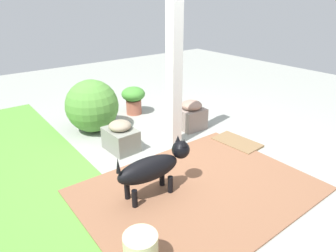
{
  "coord_description": "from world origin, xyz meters",
  "views": [
    {
      "loc": [
        -2.74,
        2.22,
        1.92
      ],
      "look_at": [
        -0.03,
        0.12,
        0.42
      ],
      "focal_mm": 32.16,
      "sensor_mm": 36.0,
      "label": 1
    }
  ],
  "objects_px": {
    "dog": "(154,167)",
    "ceramic_urn": "(141,252)",
    "stone_planter_nearest": "(191,115)",
    "porch_pillar": "(174,67)",
    "doormat": "(237,142)",
    "terracotta_pot_broad": "(133,98)",
    "stone_planter_mid": "(121,137)",
    "round_shrub": "(92,106)"
  },
  "relations": [
    {
      "from": "stone_planter_mid",
      "to": "round_shrub",
      "type": "distance_m",
      "value": 0.84
    },
    {
      "from": "porch_pillar",
      "to": "dog",
      "type": "bearing_deg",
      "value": 131.62
    },
    {
      "from": "porch_pillar",
      "to": "doormat",
      "type": "height_order",
      "value": "porch_pillar"
    },
    {
      "from": "stone_planter_mid",
      "to": "round_shrub",
      "type": "relative_size",
      "value": 0.6
    },
    {
      "from": "stone_planter_nearest",
      "to": "terracotta_pot_broad",
      "type": "relative_size",
      "value": 0.94
    },
    {
      "from": "terracotta_pot_broad",
      "to": "ceramic_urn",
      "type": "distance_m",
      "value": 3.29
    },
    {
      "from": "stone_planter_nearest",
      "to": "dog",
      "type": "bearing_deg",
      "value": 126.0
    },
    {
      "from": "round_shrub",
      "to": "terracotta_pot_broad",
      "type": "xyz_separation_m",
      "value": [
        0.23,
        -0.86,
        -0.11
      ]
    },
    {
      "from": "terracotta_pot_broad",
      "to": "stone_planter_mid",
      "type": "bearing_deg",
      "value": 140.89
    },
    {
      "from": "doormat",
      "to": "porch_pillar",
      "type": "bearing_deg",
      "value": 52.68
    },
    {
      "from": "dog",
      "to": "ceramic_urn",
      "type": "height_order",
      "value": "dog"
    },
    {
      "from": "round_shrub",
      "to": "terracotta_pot_broad",
      "type": "height_order",
      "value": "round_shrub"
    },
    {
      "from": "dog",
      "to": "doormat",
      "type": "bearing_deg",
      "value": -80.98
    },
    {
      "from": "stone_planter_mid",
      "to": "ceramic_urn",
      "type": "height_order",
      "value": "stone_planter_mid"
    },
    {
      "from": "stone_planter_nearest",
      "to": "round_shrub",
      "type": "bearing_deg",
      "value": 55.33
    },
    {
      "from": "stone_planter_mid",
      "to": "ceramic_urn",
      "type": "bearing_deg",
      "value": 154.86
    },
    {
      "from": "stone_planter_mid",
      "to": "ceramic_urn",
      "type": "xyz_separation_m",
      "value": [
        -1.78,
        0.83,
        -0.04
      ]
    },
    {
      "from": "dog",
      "to": "terracotta_pot_broad",
      "type": "bearing_deg",
      "value": -26.79
    },
    {
      "from": "porch_pillar",
      "to": "doormat",
      "type": "xyz_separation_m",
      "value": [
        -0.54,
        -0.71,
        -1.08
      ]
    },
    {
      "from": "stone_planter_nearest",
      "to": "doormat",
      "type": "bearing_deg",
      "value": -168.87
    },
    {
      "from": "stone_planter_mid",
      "to": "doormat",
      "type": "height_order",
      "value": "stone_planter_mid"
    },
    {
      "from": "round_shrub",
      "to": "doormat",
      "type": "distance_m",
      "value": 2.19
    },
    {
      "from": "stone_planter_nearest",
      "to": "stone_planter_mid",
      "type": "relative_size",
      "value": 0.95
    },
    {
      "from": "porch_pillar",
      "to": "round_shrub",
      "type": "xyz_separation_m",
      "value": [
        1.11,
        0.68,
        -0.7
      ]
    },
    {
      "from": "doormat",
      "to": "stone_planter_nearest",
      "type": "bearing_deg",
      "value": 11.13
    },
    {
      "from": "porch_pillar",
      "to": "terracotta_pot_broad",
      "type": "bearing_deg",
      "value": -7.68
    },
    {
      "from": "terracotta_pot_broad",
      "to": "ceramic_urn",
      "type": "xyz_separation_m",
      "value": [
        -2.82,
        1.69,
        -0.13
      ]
    },
    {
      "from": "terracotta_pot_broad",
      "to": "doormat",
      "type": "height_order",
      "value": "terracotta_pot_broad"
    },
    {
      "from": "porch_pillar",
      "to": "terracotta_pot_broad",
      "type": "height_order",
      "value": "porch_pillar"
    },
    {
      "from": "doormat",
      "to": "stone_planter_mid",
      "type": "bearing_deg",
      "value": 58.9
    },
    {
      "from": "stone_planter_nearest",
      "to": "ceramic_urn",
      "type": "height_order",
      "value": "stone_planter_nearest"
    },
    {
      "from": "dog",
      "to": "porch_pillar",
      "type": "bearing_deg",
      "value": -48.38
    },
    {
      "from": "round_shrub",
      "to": "stone_planter_nearest",
      "type": "bearing_deg",
      "value": -124.67
    },
    {
      "from": "stone_planter_mid",
      "to": "terracotta_pot_broad",
      "type": "bearing_deg",
      "value": -39.11
    },
    {
      "from": "stone_planter_nearest",
      "to": "terracotta_pot_broad",
      "type": "bearing_deg",
      "value": 19.09
    },
    {
      "from": "dog",
      "to": "doormat",
      "type": "relative_size",
      "value": 1.3
    },
    {
      "from": "round_shrub",
      "to": "doormat",
      "type": "bearing_deg",
      "value": -139.92
    },
    {
      "from": "porch_pillar",
      "to": "round_shrub",
      "type": "height_order",
      "value": "porch_pillar"
    },
    {
      "from": "stone_planter_mid",
      "to": "dog",
      "type": "height_order",
      "value": "dog"
    },
    {
      "from": "dog",
      "to": "round_shrub",
      "type": "bearing_deg",
      "value": -6.53
    },
    {
      "from": "doormat",
      "to": "terracotta_pot_broad",
      "type": "bearing_deg",
      "value": 15.78
    },
    {
      "from": "stone_planter_nearest",
      "to": "ceramic_urn",
      "type": "distance_m",
      "value": 2.7
    }
  ]
}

